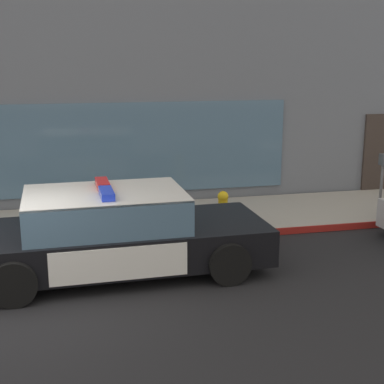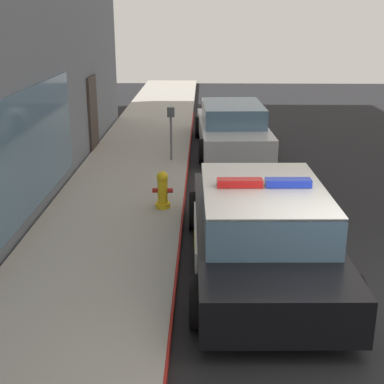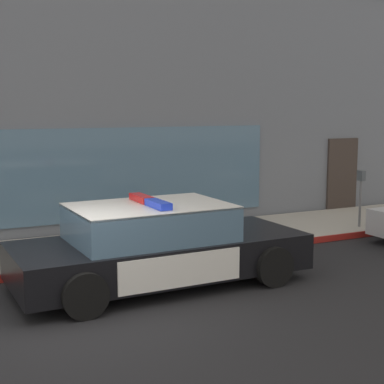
{
  "view_description": "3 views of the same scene",
  "coord_description": "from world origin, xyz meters",
  "px_view_note": "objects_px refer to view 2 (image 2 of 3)",
  "views": [
    {
      "loc": [
        1.06,
        -7.68,
        3.47
      ],
      "look_at": [
        3.31,
        2.29,
        0.99
      ],
      "focal_mm": 51.67,
      "sensor_mm": 36.0,
      "label": 1
    },
    {
      "loc": [
        -5.84,
        1.9,
        3.78
      ],
      "look_at": [
        2.61,
        2.08,
        0.95
      ],
      "focal_mm": 50.97,
      "sensor_mm": 36.0,
      "label": 2
    },
    {
      "loc": [
        -1.91,
        -7.74,
        2.98
      ],
      "look_at": [
        2.74,
        1.83,
        1.41
      ],
      "focal_mm": 54.54,
      "sensor_mm": 36.0,
      "label": 3
    }
  ],
  "objects_px": {
    "car_down_street": "(232,127)",
    "parking_meter": "(171,124)",
    "police_cruiser": "(261,228)",
    "fire_hydrant": "(163,190)"
  },
  "relations": [
    {
      "from": "car_down_street",
      "to": "parking_meter",
      "type": "bearing_deg",
      "value": 135.06
    },
    {
      "from": "car_down_street",
      "to": "parking_meter",
      "type": "xyz_separation_m",
      "value": [
        -1.79,
        1.63,
        0.45
      ]
    },
    {
      "from": "police_cruiser",
      "to": "parking_meter",
      "type": "bearing_deg",
      "value": 14.49
    },
    {
      "from": "police_cruiser",
      "to": "car_down_street",
      "type": "xyz_separation_m",
      "value": [
        7.66,
        0.05,
        -0.05
      ]
    },
    {
      "from": "police_cruiser",
      "to": "parking_meter",
      "type": "xyz_separation_m",
      "value": [
        5.86,
        1.68,
        0.4
      ]
    },
    {
      "from": "fire_hydrant",
      "to": "parking_meter",
      "type": "xyz_separation_m",
      "value": [
        3.54,
        0.04,
        0.58
      ]
    },
    {
      "from": "police_cruiser",
      "to": "fire_hydrant",
      "type": "bearing_deg",
      "value": 33.75
    },
    {
      "from": "fire_hydrant",
      "to": "car_down_street",
      "type": "distance_m",
      "value": 5.57
    },
    {
      "from": "parking_meter",
      "to": "fire_hydrant",
      "type": "bearing_deg",
      "value": -179.34
    },
    {
      "from": "parking_meter",
      "to": "car_down_street",
      "type": "bearing_deg",
      "value": -42.28
    }
  ]
}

